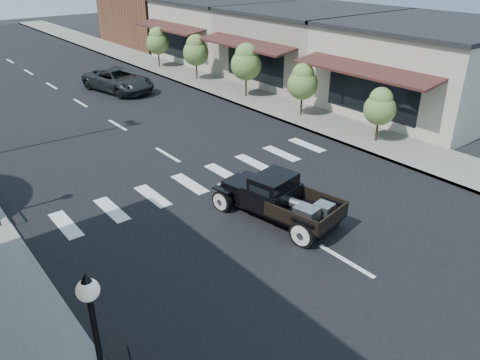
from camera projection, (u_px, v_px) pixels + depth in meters
ground at (276, 220)px, 15.55m from camera, size 120.00×120.00×0.00m
road at (94, 111)px, 26.09m from camera, size 14.00×80.00×0.02m
road_markings at (136, 136)px, 22.58m from camera, size 12.00×60.00×0.06m
sidewalk_right at (217, 86)px, 30.82m from camera, size 3.00×80.00×0.15m
storefront_near at (429, 68)px, 25.77m from camera, size 10.00×9.00×4.50m
storefront_mid at (310, 45)px, 32.10m from camera, size 10.00×9.00×4.50m
storefront_far at (230, 30)px, 38.43m from camera, size 10.00×9.00×4.50m
far_building_right at (172, 4)px, 45.19m from camera, size 11.00×10.00×7.00m
small_tree_a at (379, 116)px, 21.16m from camera, size 1.44×1.44×2.40m
small_tree_b at (302, 90)px, 24.53m from camera, size 1.59×1.59×2.65m
small_tree_c at (246, 71)px, 27.73m from camera, size 1.81×1.81×3.02m
small_tree_d at (196, 58)px, 31.51m from camera, size 1.72×1.72×2.87m
small_tree_e at (158, 48)px, 35.15m from camera, size 1.67×1.67×2.78m
hotrod_pickup at (278, 198)px, 15.29m from camera, size 2.91×4.80×1.55m
second_car at (118, 80)px, 29.55m from camera, size 3.36×5.53×1.43m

